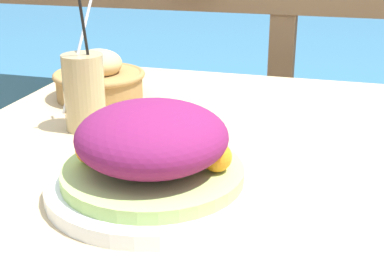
% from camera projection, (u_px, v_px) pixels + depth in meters
% --- Properties ---
extents(patio_table, '(0.96, 0.93, 0.75)m').
position_uv_depth(patio_table, '(228.00, 202.00, 0.92)').
color(patio_table, tan).
rests_on(patio_table, ground_plane).
extents(railing_fence, '(2.80, 0.08, 0.96)m').
position_uv_depth(railing_fence, '(281.00, 62.00, 1.54)').
color(railing_fence, brown).
rests_on(railing_fence, ground_plane).
extents(sea_backdrop, '(12.00, 4.00, 0.47)m').
position_uv_depth(sea_backdrop, '(318.00, 51.00, 3.96)').
color(sea_backdrop, teal).
rests_on(sea_backdrop, ground_plane).
extents(salad_plate, '(0.29, 0.29, 0.12)m').
position_uv_depth(salad_plate, '(152.00, 156.00, 0.71)').
color(salad_plate, silver).
rests_on(salad_plate, patio_table).
extents(drink_glass, '(0.07, 0.08, 0.25)m').
position_uv_depth(drink_glass, '(84.00, 92.00, 0.94)').
color(drink_glass, tan).
rests_on(drink_glass, patio_table).
extents(bread_basket, '(0.19, 0.19, 0.10)m').
position_uv_depth(bread_basket, '(99.00, 79.00, 1.12)').
color(bread_basket, olive).
rests_on(bread_basket, patio_table).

